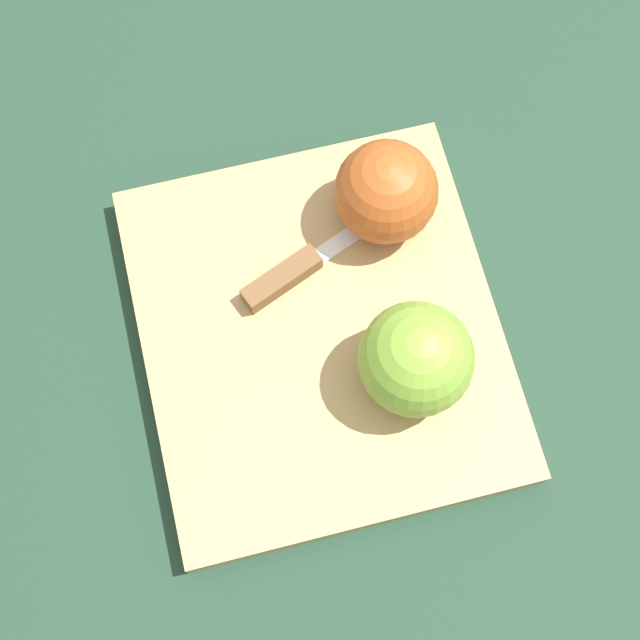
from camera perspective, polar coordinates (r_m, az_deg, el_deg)
name	(u,v)px	position (r m, az deg, el deg)	size (l,w,h in m)	color
ground_plane	(320,337)	(0.70, 0.00, -1.11)	(4.00, 4.00, 0.00)	#1E3828
cutting_board	(320,333)	(0.69, 0.00, -0.83)	(0.35, 0.32, 0.02)	tan
apple_half_left	(416,360)	(0.63, 6.14, -2.53)	(0.08, 0.08, 0.08)	olive
apple_half_right	(386,192)	(0.68, 4.23, 8.18)	(0.08, 0.08, 0.08)	#AD4C1E
knife	(293,271)	(0.69, -1.73, 3.12)	(0.10, 0.13, 0.02)	silver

